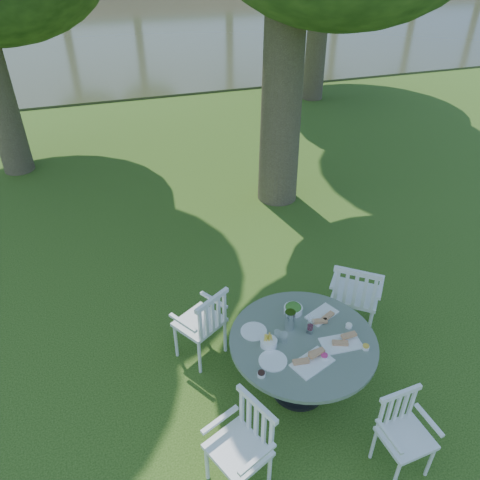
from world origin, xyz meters
The scene contains 8 objects.
ground centered at (0.00, 0.00, 0.00)m, with size 140.00×140.00×0.00m, color #1D3C0C.
table centered at (0.10, -1.46, 0.60)m, with size 1.43×1.43×0.73m.
chair_ne centered at (1.00, -0.89, 0.60)m, with size 0.70×0.69×1.01m.
chair_nw centered at (-0.69, -0.73, 0.54)m, with size 0.63×0.62×0.92m.
chair_sw centered at (-0.72, -2.16, 0.53)m, with size 0.57×0.59×0.91m.
chair_se centered at (0.60, -2.42, 0.48)m, with size 0.43×0.41×0.81m.
tableware centered at (0.05, -1.38, 0.77)m, with size 1.12×0.95×0.21m.
river centered at (0.00, 23.00, 0.00)m, with size 100.00×28.00×0.12m, color #30341F.
Camera 1 is at (-1.47, -4.31, 4.03)m, focal length 35.00 mm.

